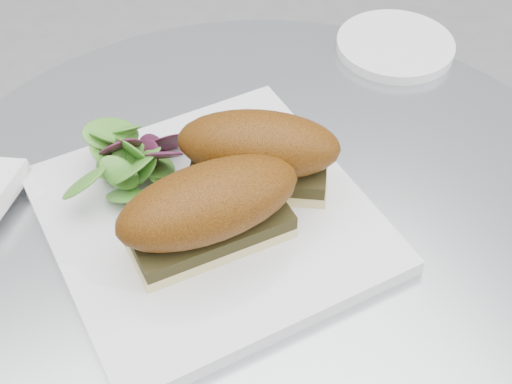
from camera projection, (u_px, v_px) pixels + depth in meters
table at (264, 367)px, 0.83m from camera, size 0.70×0.70×0.73m
plate at (209, 219)px, 0.65m from camera, size 0.28×0.28×0.02m
sandwich_left at (209, 209)px, 0.60m from camera, size 0.16×0.08×0.08m
sandwich_right at (259, 152)px, 0.64m from camera, size 0.16×0.14×0.08m
salad at (120, 155)px, 0.67m from camera, size 0.11×0.11×0.05m
saucer at (395, 46)px, 0.85m from camera, size 0.14×0.14×0.01m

